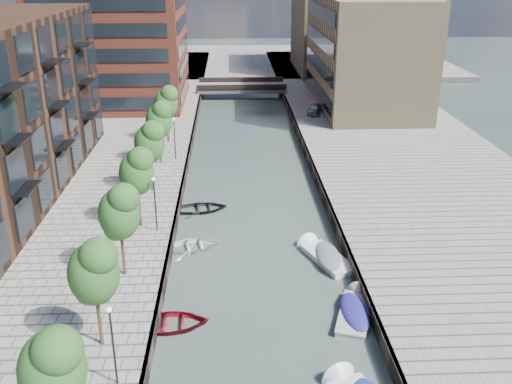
{
  "coord_description": "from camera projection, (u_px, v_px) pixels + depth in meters",
  "views": [
    {
      "loc": [
        -1.76,
        -13.32,
        19.15
      ],
      "look_at": [
        0.0,
        24.95,
        3.5
      ],
      "focal_mm": 40.0,
      "sensor_mm": 36.0,
      "label": 1
    }
  ],
  "objects": [
    {
      "name": "tree_1",
      "position": [
        93.0,
        270.0,
        27.44
      ],
      "size": [
        2.5,
        2.5,
        5.95
      ],
      "color": "#382619",
      "rests_on": "quay_left"
    },
    {
      "name": "quay_right",
      "position": [
        408.0,
        160.0,
        57.12
      ],
      "size": [
        20.0,
        140.0,
        1.0
      ],
      "primitive_type": "cube",
      "color": "gray",
      "rests_on": "ground"
    },
    {
      "name": "sloop_3",
      "position": [
        192.0,
        249.0,
        40.65
      ],
      "size": [
        4.93,
        4.09,
        0.88
      ],
      "primitive_type": "imported",
      "rotation": [
        0.0,
        0.0,
        1.85
      ],
      "color": "white",
      "rests_on": "ground"
    },
    {
      "name": "tree_3",
      "position": [
        136.0,
        170.0,
        40.39
      ],
      "size": [
        2.5,
        2.5,
        5.95
      ],
      "color": "#382619",
      "rests_on": "quay_left"
    },
    {
      "name": "tree_0",
      "position": [
        52.0,
        365.0,
        20.97
      ],
      "size": [
        2.5,
        2.5,
        5.95
      ],
      "color": "#382619",
      "rests_on": "quay_left"
    },
    {
      "name": "tree_5",
      "position": [
        159.0,
        119.0,
        53.33
      ],
      "size": [
        2.5,
        2.5,
        5.95
      ],
      "color": "#382619",
      "rests_on": "quay_left"
    },
    {
      "name": "lamp_1",
      "position": [
        155.0,
        199.0,
        40.2
      ],
      "size": [
        0.24,
        0.24,
        4.12
      ],
      "color": "black",
      "rests_on": "quay_left"
    },
    {
      "name": "bridge",
      "position": [
        242.0,
        87.0,
        85.69
      ],
      "size": [
        13.0,
        6.0,
        1.3
      ],
      "color": "gray",
      "rests_on": "ground"
    },
    {
      "name": "far_closure",
      "position": [
        238.0,
        62.0,
        111.92
      ],
      "size": [
        80.0,
        40.0,
        1.0
      ],
      "primitive_type": "cube",
      "color": "gray",
      "rests_on": "ground"
    },
    {
      "name": "tree_6",
      "position": [
        166.0,
        102.0,
        59.81
      ],
      "size": [
        2.5,
        2.5,
        5.95
      ],
      "color": "#382619",
      "rests_on": "quay_left"
    },
    {
      "name": "water",
      "position": [
        249.0,
        167.0,
        56.63
      ],
      "size": [
        300.0,
        300.0,
        0.0
      ],
      "primitive_type": "plane",
      "color": "#38473F",
      "rests_on": "ground"
    },
    {
      "name": "tree_4",
      "position": [
        149.0,
        141.0,
        46.86
      ],
      "size": [
        2.5,
        2.5,
        5.95
      ],
      "color": "#382619",
      "rests_on": "quay_left"
    },
    {
      "name": "tan_block_far",
      "position": [
        332.0,
        23.0,
        98.29
      ],
      "size": [
        12.0,
        20.0,
        16.0
      ],
      "primitive_type": "cube",
      "color": "#94815A",
      "rests_on": "quay_right"
    },
    {
      "name": "sloop_4",
      "position": [
        201.0,
        211.0,
        46.89
      ],
      "size": [
        4.75,
        3.72,
        0.9
      ],
      "primitive_type": "imported",
      "rotation": [
        0.0,
        0.0,
        1.73
      ],
      "color": "black",
      "rests_on": "ground"
    },
    {
      "name": "quay_wall_left",
      "position": [
        187.0,
        164.0,
        56.18
      ],
      "size": [
        0.25,
        140.0,
        1.0
      ],
      "primitive_type": "cube",
      "color": "#332823",
      "rests_on": "ground"
    },
    {
      "name": "motorboat_4",
      "position": [
        324.0,
        256.0,
        39.3
      ],
      "size": [
        3.58,
        5.42,
        1.71
      ],
      "color": "white",
      "rests_on": "ground"
    },
    {
      "name": "car",
      "position": [
        314.0,
        109.0,
        72.16
      ],
      "size": [
        2.4,
        3.94,
        1.25
      ],
      "primitive_type": "imported",
      "rotation": [
        0.0,
        0.0,
        -0.27
      ],
      "color": "gray",
      "rests_on": "quay_right"
    },
    {
      "name": "lamp_0",
      "position": [
        112.0,
        338.0,
        25.4
      ],
      "size": [
        0.24,
        0.24,
        4.12
      ],
      "color": "black",
      "rests_on": "quay_left"
    },
    {
      "name": "quay_wall_right",
      "position": [
        310.0,
        162.0,
        56.7
      ],
      "size": [
        0.25,
        140.0,
        1.0
      ],
      "primitive_type": "cube",
      "color": "#332823",
      "rests_on": "ground"
    },
    {
      "name": "tree_2",
      "position": [
        119.0,
        210.0,
        33.91
      ],
      "size": [
        2.5,
        2.5,
        5.95
      ],
      "color": "#382619",
      "rests_on": "quay_left"
    },
    {
      "name": "sloop_2",
      "position": [
        169.0,
        327.0,
        32.06
      ],
      "size": [
        4.71,
        3.48,
        0.94
      ],
      "primitive_type": "imported",
      "rotation": [
        0.0,
        0.0,
        1.62
      ],
      "color": "maroon",
      "rests_on": "ground"
    },
    {
      "name": "motorboat_3",
      "position": [
        355.0,
        311.0,
        33.19
      ],
      "size": [
        3.08,
        5.11,
        1.61
      ],
      "color": "#B2B1B0",
      "rests_on": "ground"
    },
    {
      "name": "lamp_2",
      "position": [
        174.0,
        134.0,
        54.99
      ],
      "size": [
        0.24,
        0.24,
        4.12
      ],
      "color": "black",
      "rests_on": "quay_left"
    },
    {
      "name": "tan_block_near",
      "position": [
        365.0,
        51.0,
        74.63
      ],
      "size": [
        12.0,
        25.0,
        14.0
      ],
      "primitive_type": "cube",
      "color": "#94815A",
      "rests_on": "quay_right"
    }
  ]
}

